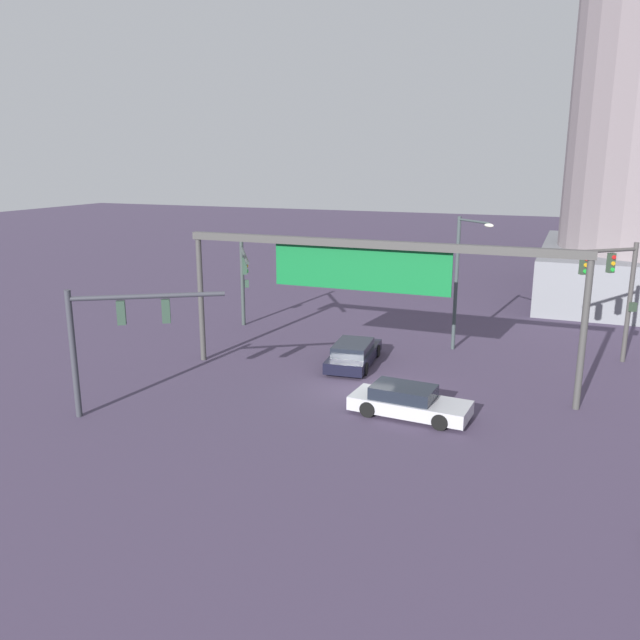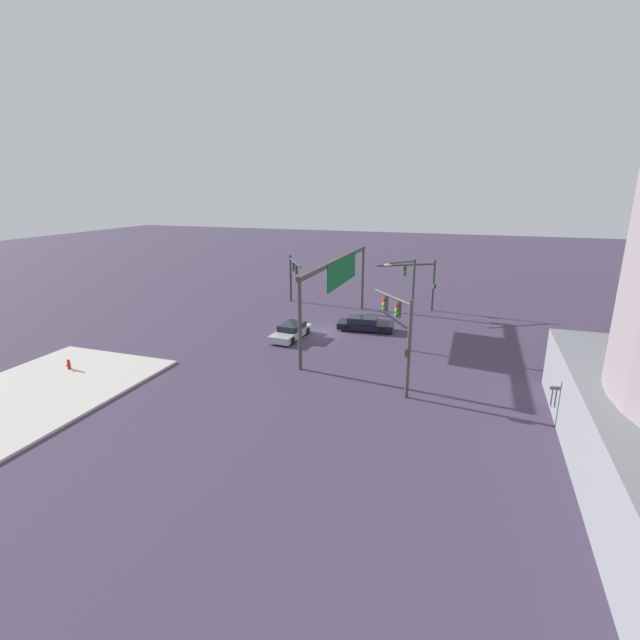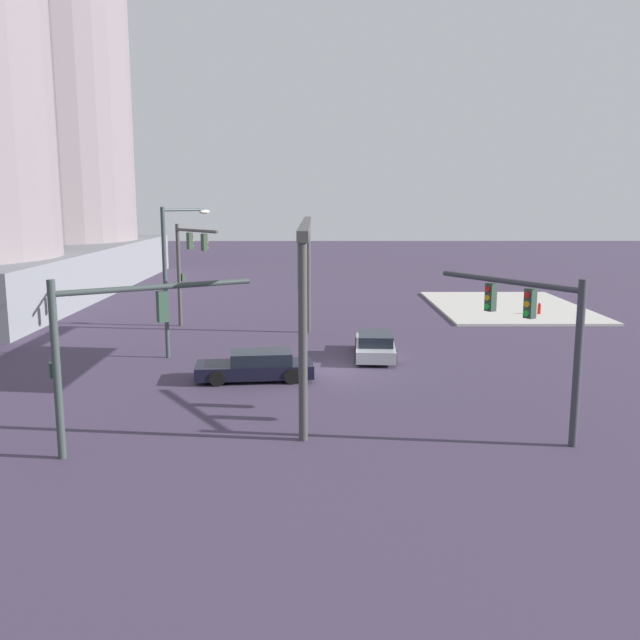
{
  "view_description": "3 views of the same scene",
  "coord_description": "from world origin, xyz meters",
  "px_view_note": "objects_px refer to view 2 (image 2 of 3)",
  "views": [
    {
      "loc": [
        8.29,
        -25.57,
        9.97
      ],
      "look_at": [
        -2.69,
        1.72,
        2.55
      ],
      "focal_mm": 35.79,
      "sensor_mm": 36.0,
      "label": 1
    },
    {
      "loc": [
        36.71,
        12.11,
        12.11
      ],
      "look_at": [
        2.94,
        0.57,
        1.89
      ],
      "focal_mm": 25.81,
      "sensor_mm": 36.0,
      "label": 2
    },
    {
      "loc": [
        -29.6,
        0.79,
        7.46
      ],
      "look_at": [
        -0.93,
        0.57,
        2.44
      ],
      "focal_mm": 38.68,
      "sensor_mm": 36.0,
      "label": 3
    }
  ],
  "objects_px": {
    "streetlamp_curved_arm": "(409,298)",
    "fire_hydrant_on_curb": "(69,364)",
    "sedan_car_approaching": "(365,324)",
    "traffic_signal_near_corner": "(293,271)",
    "traffic_signal_cross_street": "(421,277)",
    "traffic_signal_opposite_side": "(401,328)",
    "sedan_car_waiting_far": "(291,331)"
  },
  "relations": [
    {
      "from": "traffic_signal_opposite_side",
      "to": "sedan_car_approaching",
      "type": "relative_size",
      "value": 1.2
    },
    {
      "from": "traffic_signal_cross_street",
      "to": "streetlamp_curved_arm",
      "type": "bearing_deg",
      "value": 61.18
    },
    {
      "from": "traffic_signal_cross_street",
      "to": "traffic_signal_near_corner",
      "type": "bearing_deg",
      "value": -25.41
    },
    {
      "from": "traffic_signal_near_corner",
      "to": "fire_hydrant_on_curb",
      "type": "xyz_separation_m",
      "value": [
        22.56,
        -7.5,
        -3.15
      ]
    },
    {
      "from": "sedan_car_approaching",
      "to": "traffic_signal_near_corner",
      "type": "bearing_deg",
      "value": 139.12
    },
    {
      "from": "sedan_car_approaching",
      "to": "sedan_car_waiting_far",
      "type": "relative_size",
      "value": 1.04
    },
    {
      "from": "traffic_signal_opposite_side",
      "to": "sedan_car_approaching",
      "type": "distance_m",
      "value": 13.24
    },
    {
      "from": "streetlamp_curved_arm",
      "to": "sedan_car_approaching",
      "type": "distance_m",
      "value": 7.15
    },
    {
      "from": "streetlamp_curved_arm",
      "to": "fire_hydrant_on_curb",
      "type": "bearing_deg",
      "value": -17.61
    },
    {
      "from": "sedan_car_waiting_far",
      "to": "sedan_car_approaching",
      "type": "bearing_deg",
      "value": 131.53
    },
    {
      "from": "sedan_car_waiting_far",
      "to": "streetlamp_curved_arm",
      "type": "bearing_deg",
      "value": 92.48
    },
    {
      "from": "traffic_signal_near_corner",
      "to": "traffic_signal_cross_street",
      "type": "height_order",
      "value": "traffic_signal_cross_street"
    },
    {
      "from": "traffic_signal_near_corner",
      "to": "traffic_signal_opposite_side",
      "type": "relative_size",
      "value": 0.86
    },
    {
      "from": "traffic_signal_near_corner",
      "to": "sedan_car_waiting_far",
      "type": "xyz_separation_m",
      "value": [
        10.83,
        4.18,
        -3.06
      ]
    },
    {
      "from": "traffic_signal_opposite_side",
      "to": "fire_hydrant_on_curb",
      "type": "xyz_separation_m",
      "value": [
        4.11,
        -21.96,
        -3.63
      ]
    },
    {
      "from": "traffic_signal_near_corner",
      "to": "streetlamp_curved_arm",
      "type": "xyz_separation_m",
      "value": [
        11.06,
        13.86,
        0.6
      ]
    },
    {
      "from": "traffic_signal_cross_street",
      "to": "sedan_car_approaching",
      "type": "relative_size",
      "value": 1.11
    },
    {
      "from": "traffic_signal_near_corner",
      "to": "fire_hydrant_on_curb",
      "type": "bearing_deg",
      "value": -50.26
    },
    {
      "from": "fire_hydrant_on_curb",
      "to": "sedan_car_approaching",
      "type": "bearing_deg",
      "value": 132.98
    },
    {
      "from": "streetlamp_curved_arm",
      "to": "fire_hydrant_on_curb",
      "type": "distance_m",
      "value": 24.55
    },
    {
      "from": "traffic_signal_opposite_side",
      "to": "streetlamp_curved_arm",
      "type": "height_order",
      "value": "streetlamp_curved_arm"
    },
    {
      "from": "traffic_signal_opposite_side",
      "to": "traffic_signal_cross_street",
      "type": "bearing_deg",
      "value": -36.38
    },
    {
      "from": "fire_hydrant_on_curb",
      "to": "streetlamp_curved_arm",
      "type": "bearing_deg",
      "value": 118.32
    },
    {
      "from": "streetlamp_curved_arm",
      "to": "sedan_car_approaching",
      "type": "relative_size",
      "value": 1.42
    },
    {
      "from": "traffic_signal_cross_street",
      "to": "fire_hydrant_on_curb",
      "type": "xyz_separation_m",
      "value": [
        24.0,
        -20.75,
        -3.08
      ]
    },
    {
      "from": "traffic_signal_opposite_side",
      "to": "sedan_car_approaching",
      "type": "xyz_separation_m",
      "value": [
        -11.76,
        -4.93,
        -3.54
      ]
    },
    {
      "from": "sedan_car_approaching",
      "to": "traffic_signal_opposite_side",
      "type": "bearing_deg",
      "value": -73.07
    },
    {
      "from": "traffic_signal_opposite_side",
      "to": "sedan_car_approaching",
      "type": "bearing_deg",
      "value": -17.13
    },
    {
      "from": "traffic_signal_cross_street",
      "to": "streetlamp_curved_arm",
      "type": "distance_m",
      "value": 12.53
    },
    {
      "from": "traffic_signal_opposite_side",
      "to": "traffic_signal_cross_street",
      "type": "xyz_separation_m",
      "value": [
        -19.9,
        -1.21,
        -0.55
      ]
    },
    {
      "from": "traffic_signal_opposite_side",
      "to": "streetlamp_curved_arm",
      "type": "bearing_deg",
      "value": -35.22
    },
    {
      "from": "traffic_signal_cross_street",
      "to": "traffic_signal_opposite_side",
      "type": "bearing_deg",
      "value": 61.88
    }
  ]
}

